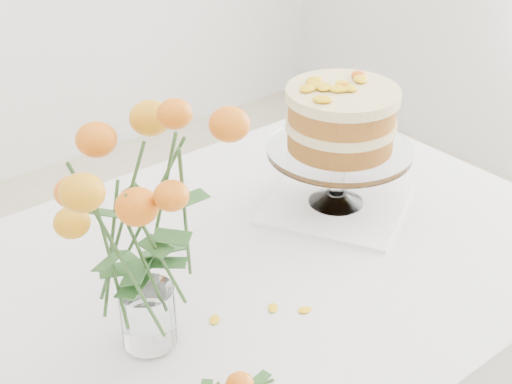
% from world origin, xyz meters
% --- Properties ---
extents(table, '(1.43, 0.93, 0.76)m').
position_xyz_m(table, '(0.00, 0.00, 0.67)').
color(table, tan).
rests_on(table, ground).
extents(napkin, '(0.39, 0.39, 0.01)m').
position_xyz_m(napkin, '(0.32, 0.04, 0.76)').
color(napkin, white).
rests_on(napkin, table).
extents(cake_stand, '(0.31, 0.31, 0.28)m').
position_xyz_m(cake_stand, '(0.32, 0.04, 0.95)').
color(cake_stand, white).
rests_on(cake_stand, napkin).
extents(rose_vase, '(0.31, 0.31, 0.46)m').
position_xyz_m(rose_vase, '(-0.24, -0.08, 1.02)').
color(rose_vase, white).
rests_on(rose_vase, table).
extents(stray_petal_a, '(0.03, 0.02, 0.00)m').
position_xyz_m(stray_petal_a, '(-0.12, -0.10, 0.76)').
color(stray_petal_a, yellow).
rests_on(stray_petal_a, table).
extents(stray_petal_b, '(0.03, 0.02, 0.00)m').
position_xyz_m(stray_petal_b, '(-0.02, -0.14, 0.76)').
color(stray_petal_b, yellow).
rests_on(stray_petal_b, table).
extents(stray_petal_c, '(0.03, 0.02, 0.00)m').
position_xyz_m(stray_petal_c, '(0.02, -0.18, 0.76)').
color(stray_petal_c, yellow).
rests_on(stray_petal_c, table).
extents(stray_petal_d, '(0.03, 0.02, 0.00)m').
position_xyz_m(stray_petal_d, '(-0.26, -0.05, 0.76)').
color(stray_petal_d, yellow).
rests_on(stray_petal_d, table).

